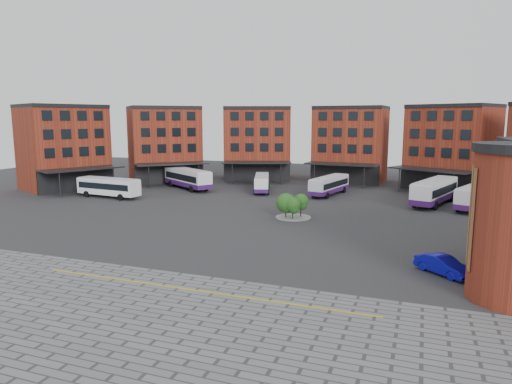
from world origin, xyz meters
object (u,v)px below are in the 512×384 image
(bus_b, at_px, (188,178))
(blue_car, at_px, (443,265))
(bus_f, at_px, (478,196))
(tree_island, at_px, (292,205))
(bus_c, at_px, (262,183))
(bus_e, at_px, (435,191))
(bus_d, at_px, (329,185))
(bus_a, at_px, (108,186))

(bus_b, xyz_separation_m, blue_car, (40.59, -32.69, -1.14))
(bus_b, relative_size, bus_f, 1.01)
(tree_island, distance_m, bus_b, 29.21)
(tree_island, distance_m, bus_f, 26.54)
(bus_c, xyz_separation_m, blue_car, (27.34, -34.32, -0.75))
(bus_c, height_order, bus_e, bus_e)
(bus_d, relative_size, bus_e, 0.84)
(bus_e, bearing_deg, bus_f, 3.60)
(bus_b, bearing_deg, bus_d, -51.63)
(tree_island, height_order, bus_e, bus_e)
(bus_a, height_order, blue_car, bus_a)
(bus_c, height_order, bus_d, bus_d)
(bus_a, relative_size, bus_b, 0.93)
(blue_car, bearing_deg, bus_e, 40.44)
(bus_c, distance_m, bus_e, 27.31)
(bus_b, bearing_deg, tree_island, -92.12)
(bus_c, relative_size, bus_d, 0.93)
(bus_a, relative_size, bus_c, 1.10)
(bus_f, bearing_deg, bus_c, -165.92)
(tree_island, bearing_deg, bus_c, 119.37)
(bus_a, bearing_deg, bus_d, -60.01)
(tree_island, relative_size, bus_b, 0.37)
(bus_c, height_order, bus_f, bus_f)
(bus_b, bearing_deg, bus_a, -176.91)
(bus_c, relative_size, bus_f, 0.85)
(bus_e, bearing_deg, tree_island, -118.27)
(blue_car, bearing_deg, bus_c, 78.69)
(bus_d, relative_size, bus_f, 0.92)
(bus_c, height_order, blue_car, bus_c)
(bus_c, xyz_separation_m, bus_e, (27.18, -2.62, 0.43))
(bus_a, xyz_separation_m, bus_b, (7.21, 12.28, 0.07))
(bus_a, height_order, bus_f, bus_f)
(bus_b, relative_size, blue_car, 2.60)
(bus_d, bearing_deg, bus_f, 0.75)
(bus_c, distance_m, bus_d, 11.40)
(bus_a, height_order, bus_c, bus_a)
(bus_d, bearing_deg, blue_car, -52.73)
(bus_e, distance_m, bus_f, 5.63)
(bus_a, distance_m, bus_e, 48.96)
(tree_island, height_order, bus_b, bus_b)
(bus_c, bearing_deg, blue_car, -69.75)
(bus_b, xyz_separation_m, bus_c, (13.25, 1.63, -0.39))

